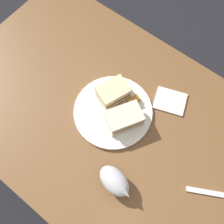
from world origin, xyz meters
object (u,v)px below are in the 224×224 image
Objects in this scene: gravy_boat at (115,181)px; plate at (113,111)px; sandwich_half_right at (113,93)px; fork at (214,194)px; sandwich_half_left at (124,118)px; napkin at (170,101)px.

plate is at bearing -50.90° from gravy_boat.
sandwich_half_right is 0.30m from gravy_boat.
fork is at bearing 176.68° from plate.
sandwich_half_right is at bearing -30.50° from sandwich_half_left.
napkin is at bearing -60.87° from fork.
fork is (-0.46, 0.07, -0.04)m from sandwich_half_right.
sandwich_half_right is 0.96× the size of gravy_boat.
fork is (-0.42, 0.02, -0.00)m from plate.
sandwich_half_left is at bearing -60.94° from gravy_boat.
sandwich_half_right reaches higher than sandwich_half_left.
napkin is 0.61× the size of fork.
plate is 1.54× the size of fork.
gravy_boat is at bearing 119.06° from sandwich_half_left.
plate reaches higher than napkin.
gravy_boat is 1.17× the size of napkin.
gravy_boat is (-0.19, 0.23, -0.00)m from sandwich_half_right.
sandwich_half_left is 1.08× the size of gravy_boat.
napkin is (-0.17, -0.12, -0.04)m from sandwich_half_right.
gravy_boat is at bearing 3.41° from fork.
sandwich_half_left reaches higher than plate.
plate is at bearing 127.96° from sandwich_half_right.
sandwich_half_left is at bearing 171.03° from plate.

